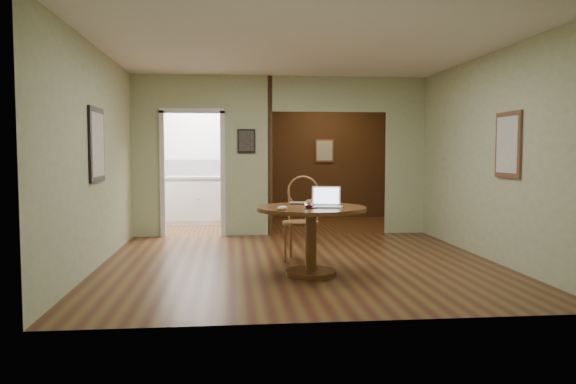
{
  "coord_description": "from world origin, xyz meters",
  "views": [
    {
      "loc": [
        -0.87,
        -7.0,
        1.4
      ],
      "look_at": [
        -0.17,
        -0.2,
        0.92
      ],
      "focal_mm": 35.0,
      "sensor_mm": 36.0,
      "label": 1
    }
  ],
  "objects": [
    {
      "name": "kitchen_cabinet",
      "position": [
        -1.35,
        4.2,
        0.47
      ],
      "size": [
        2.06,
        0.6,
        0.94
      ],
      "color": "white",
      "rests_on": "ground"
    },
    {
      "name": "mouse",
      "position": [
        -0.32,
        -1.04,
        0.81
      ],
      "size": [
        0.13,
        0.1,
        0.05
      ],
      "primitive_type": "ellipsoid",
      "rotation": [
        0.0,
        0.0,
        0.36
      ],
      "color": "white",
      "rests_on": "dining_table"
    },
    {
      "name": "chair",
      "position": [
        0.05,
        0.22,
        0.61
      ],
      "size": [
        0.59,
        0.59,
        1.1
      ],
      "rotation": [
        0.0,
        0.0,
        -0.32
      ],
      "color": "olive",
      "rests_on": "ground"
    },
    {
      "name": "closed_laptop",
      "position": [
        0.01,
        -0.41,
        0.8
      ],
      "size": [
        0.38,
        0.26,
        0.03
      ],
      "primitive_type": "imported",
      "rotation": [
        0.0,
        0.0,
        -0.07
      ],
      "color": "#BCBCC1",
      "rests_on": "dining_table"
    },
    {
      "name": "grocery_bag",
      "position": [
        -0.69,
        4.2,
        1.08
      ],
      "size": [
        0.32,
        0.29,
        0.28
      ],
      "primitive_type": "ellipsoid",
      "rotation": [
        0.0,
        0.0,
        0.21
      ],
      "color": "#BFAA8B",
      "rests_on": "kitchen_cabinet"
    },
    {
      "name": "floor",
      "position": [
        0.0,
        0.0,
        0.0
      ],
      "size": [
        5.0,
        5.0,
        0.0
      ],
      "primitive_type": "plane",
      "color": "#472014",
      "rests_on": "ground"
    },
    {
      "name": "open_laptop",
      "position": [
        0.22,
        -0.73,
        0.85
      ],
      "size": [
        0.37,
        0.35,
        0.23
      ],
      "rotation": [
        0.0,
        0.0,
        -0.23
      ],
      "color": "white",
      "rests_on": "dining_table"
    },
    {
      "name": "pen",
      "position": [
        0.08,
        -0.87,
        0.79
      ],
      "size": [
        0.13,
        0.07,
        0.01
      ],
      "primitive_type": "cylinder",
      "rotation": [
        0.0,
        1.57,
        0.47
      ],
      "color": "#0E0D5E",
      "rests_on": "dining_table"
    },
    {
      "name": "dining_table",
      "position": [
        0.04,
        -0.69,
        0.58
      ],
      "size": [
        1.26,
        1.26,
        0.79
      ],
      "rotation": [
        0.0,
        0.0,
        -0.16
      ],
      "color": "brown",
      "rests_on": "ground"
    },
    {
      "name": "room_shell",
      "position": [
        -0.47,
        3.1,
        1.29
      ],
      "size": [
        5.2,
        7.5,
        5.0
      ],
      "color": "white",
      "rests_on": "ground"
    },
    {
      "name": "wine_glass",
      "position": [
        -0.01,
        -0.9,
        0.84
      ],
      "size": [
        0.1,
        0.1,
        0.11
      ],
      "primitive_type": null,
      "color": "white",
      "rests_on": "dining_table"
    }
  ]
}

